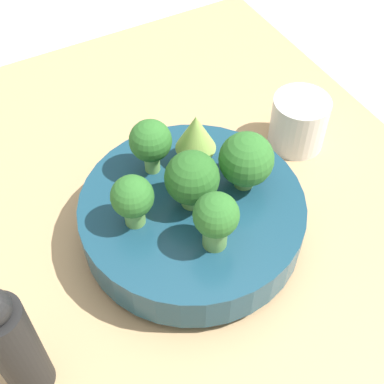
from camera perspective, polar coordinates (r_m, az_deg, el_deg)
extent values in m
plane|color=silver|center=(0.75, -1.71, -4.72)|extent=(6.00, 6.00, 0.00)
cube|color=tan|center=(0.73, -1.75, -3.72)|extent=(0.87, 0.74, 0.04)
cylinder|color=navy|center=(0.69, 0.00, -4.21)|extent=(0.12, 0.12, 0.01)
cylinder|color=navy|center=(0.67, 0.00, -2.55)|extent=(0.28, 0.28, 0.05)
cylinder|color=#609347|center=(0.66, 5.59, 1.49)|extent=(0.02, 0.02, 0.02)
sphere|color=#2D6B28|center=(0.64, 5.81, 3.50)|extent=(0.07, 0.07, 0.07)
cylinder|color=#6BA34C|center=(0.64, 0.00, -0.50)|extent=(0.03, 0.03, 0.02)
sphere|color=#286023|center=(0.61, 0.00, 1.52)|extent=(0.06, 0.06, 0.06)
cylinder|color=#6BA34C|center=(0.62, -6.15, -2.33)|extent=(0.02, 0.02, 0.03)
sphere|color=#2D6B28|center=(0.60, -6.40, -0.48)|extent=(0.05, 0.05, 0.05)
cylinder|color=#7AB256|center=(0.67, -4.28, 3.38)|extent=(0.02, 0.02, 0.03)
sphere|color=#2D6B28|center=(0.65, -4.46, 5.48)|extent=(0.05, 0.05, 0.05)
cylinder|color=#6BA34C|center=(0.68, 0.39, 4.02)|extent=(0.02, 0.02, 0.03)
cone|color=#93B751|center=(0.65, 0.40, 6.36)|extent=(0.05, 0.05, 0.05)
cylinder|color=#609347|center=(0.60, 2.23, -4.63)|extent=(0.03, 0.03, 0.03)
sphere|color=#2D6B28|center=(0.57, 2.33, -2.57)|extent=(0.05, 0.05, 0.05)
cylinder|color=silver|center=(0.80, 11.30, 7.32)|extent=(0.08, 0.08, 0.08)
cylinder|color=black|center=(0.57, -18.22, -15.72)|extent=(0.05, 0.05, 0.15)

